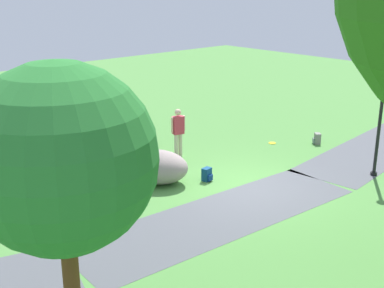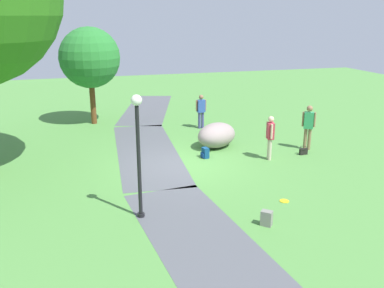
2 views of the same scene
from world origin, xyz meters
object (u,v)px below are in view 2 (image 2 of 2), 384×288
man_near_boulder (270,135)px  passerby_on_path (201,109)px  frisbee_on_grass (284,201)px  lawn_boulder (217,135)px  spare_backpack_on_lawn (267,218)px  woman_with_handbag (308,124)px  backpack_by_boulder (205,153)px  young_tree_near_path (90,58)px  lamp_post (138,143)px  handbag_on_grass (303,151)px

man_near_boulder → passerby_on_path: 5.15m
passerby_on_path → frisbee_on_grass: (-8.54, 0.12, -0.92)m
lawn_boulder → frisbee_on_grass: lawn_boulder is taller
spare_backpack_on_lawn → woman_with_handbag: bearing=-39.1°
backpack_by_boulder → lawn_boulder: bearing=-36.2°
young_tree_near_path → backpack_by_boulder: 8.13m
backpack_by_boulder → lamp_post: bearing=142.8°
woman_with_handbag → passerby_on_path: woman_with_handbag is taller
woman_with_handbag → spare_backpack_on_lawn: woman_with_handbag is taller
woman_with_handbag → young_tree_near_path: bearing=49.9°
backpack_by_boulder → spare_backpack_on_lawn: (-5.49, 0.11, 0.00)m
backpack_by_boulder → spare_backpack_on_lawn: size_ratio=1.00×
lawn_boulder → young_tree_near_path: bearing=40.5°
handbag_on_grass → backpack_by_boulder: backpack_by_boulder is taller
man_near_boulder → frisbee_on_grass: (-3.51, 1.23, -0.95)m
young_tree_near_path → passerby_on_path: bearing=-115.9°
lawn_boulder → handbag_on_grass: (-1.88, -2.91, -0.36)m
backpack_by_boulder → handbag_on_grass: bearing=-100.2°
man_near_boulder → spare_backpack_on_lawn: 5.30m
frisbee_on_grass → woman_with_handbag: bearing=-37.5°
woman_with_handbag → man_near_boulder: (-0.68, 2.00, -0.10)m
young_tree_near_path → woman_with_handbag: size_ratio=2.61×
lawn_boulder → handbag_on_grass: lawn_boulder is taller
young_tree_near_path → frisbee_on_grass: size_ratio=17.26×
young_tree_near_path → frisbee_on_grass: bearing=-156.5°
lawn_boulder → man_near_boulder: 2.48m
lamp_post → lawn_boulder: (5.32, -4.00, -1.56)m
man_near_boulder → frisbee_on_grass: man_near_boulder is taller
spare_backpack_on_lawn → young_tree_near_path: bearing=16.6°
lawn_boulder → backpack_by_boulder: 1.51m
passerby_on_path → spare_backpack_on_lawn: size_ratio=4.03×
man_near_boulder → backpack_by_boulder: bearing=70.2°
handbag_on_grass → backpack_by_boulder: (0.68, 3.78, 0.05)m
young_tree_near_path → passerby_on_path: size_ratio=2.91×
handbag_on_grass → backpack_by_boulder: bearing=79.8°
lamp_post → man_near_boulder: 6.41m
lamp_post → handbag_on_grass: lamp_post is taller
lawn_boulder → backpack_by_boulder: lawn_boulder is taller
backpack_by_boulder → frisbee_on_grass: bearing=-166.7°
spare_backpack_on_lawn → backpack_by_boulder: bearing=-1.1°
woman_with_handbag → handbag_on_grass: (-0.55, 0.47, -0.91)m
young_tree_near_path → spare_backpack_on_lawn: 12.94m
lamp_post → woman_with_handbag: bearing=-61.6°
lamp_post → spare_backpack_on_lawn: 3.80m
lawn_boulder → man_near_boulder: size_ratio=1.36×
lamp_post → passerby_on_path: bearing=-27.1°
young_tree_near_path → passerby_on_path: 5.86m
passerby_on_path → spare_backpack_on_lawn: bearing=172.6°
woman_with_handbag → backpack_by_boulder: bearing=88.2°
woman_with_handbag → spare_backpack_on_lawn: 6.96m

